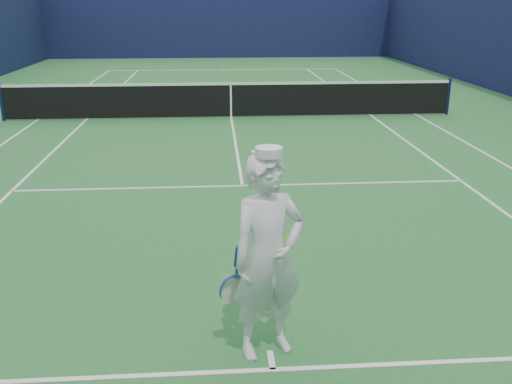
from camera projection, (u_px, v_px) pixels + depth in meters
ground at (231, 118)px, 16.47m from camera, size 80.00×80.00×0.00m
court_markings at (231, 117)px, 16.47m from camera, size 11.03×23.83×0.01m
windscreen_fence at (230, 46)px, 15.83m from camera, size 20.12×36.12×4.00m
tennis_net at (231, 98)px, 16.29m from camera, size 12.88×0.09×1.07m
tennis_player at (268, 257)px, 5.22m from camera, size 0.91×0.70×2.03m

